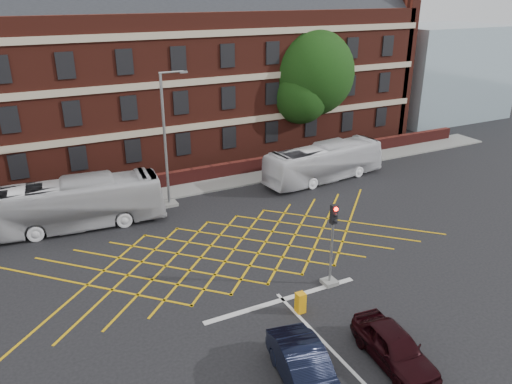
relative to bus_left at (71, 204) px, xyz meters
name	(u,v)px	position (x,y,z in m)	size (l,w,h in m)	color
ground	(250,266)	(7.57, -9.06, -1.54)	(120.00, 120.00, 0.00)	black
victorian_building	(135,63)	(7.82, 12.94, 6.30)	(51.00, 12.17, 20.40)	#511D14
boundary_wall	(172,179)	(7.57, 3.94, -0.99)	(56.00, 0.50, 1.10)	#4C1614
far_pavement	(177,190)	(7.57, 2.94, -1.48)	(60.00, 3.00, 0.12)	slate
glass_block	(437,72)	(41.57, 11.94, 3.46)	(14.00, 10.00, 10.00)	#99B2BF
box_junction_hatching	(234,249)	(7.57, -7.06, -1.53)	(11.50, 0.12, 0.02)	#CC990C
stop_line	(283,300)	(7.57, -12.56, -1.53)	(8.00, 0.30, 0.02)	silver
bus_left	(71,204)	(0.00, 0.00, 0.00)	(2.58, 11.03, 3.07)	#BABABF
bus_right	(324,162)	(18.35, -0.04, -0.14)	(2.35, 10.04, 2.80)	silver
car_navy	(305,370)	(5.55, -17.70, -0.78)	(1.59, 4.57, 1.51)	black
car_maroon	(394,347)	(9.32, -18.16, -0.82)	(1.69, 4.21, 1.43)	black
deciduous_tree	(310,79)	(21.89, 7.78, 4.74)	(7.80, 7.64, 10.63)	black
traffic_light_near	(331,253)	(10.33, -12.41, 0.23)	(0.70, 0.70, 4.27)	slate
street_lamp	(167,162)	(6.35, 0.64, 1.52)	(2.25, 1.00, 8.89)	slate
utility_cabinet	(300,303)	(7.80, -13.73, -1.05)	(0.40, 0.39, 0.98)	orange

